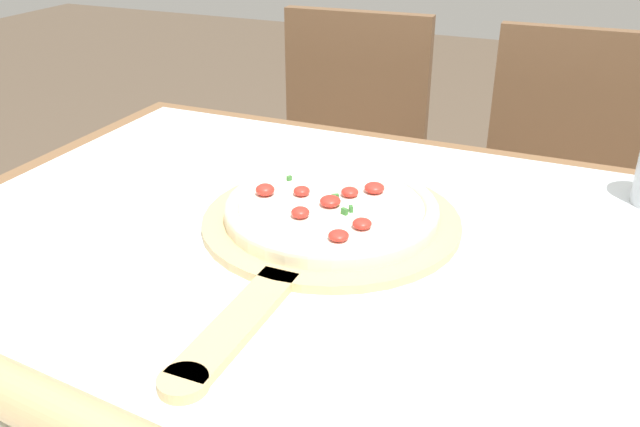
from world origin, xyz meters
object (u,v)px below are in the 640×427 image
Objects in this scene: pizza_peel at (322,228)px; chair_right at (561,200)px; pizza at (329,208)px; chair_left at (344,165)px.

chair_right is at bearing 70.68° from pizza_peel.
pizza_peel is 1.94× the size of pizza.
chair_left reaches higher than pizza_peel.
pizza_peel is at bearing -73.97° from chair_left.
pizza_peel is 0.64× the size of chair_right.
pizza_peel is 0.03m from pizza.
pizza is (0.00, 0.02, 0.02)m from pizza_peel.
pizza_peel is 0.85m from chair_right.
chair_right is at bearing -3.05° from chair_left.
chair_right is (0.27, 0.77, -0.24)m from pizza_peel.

